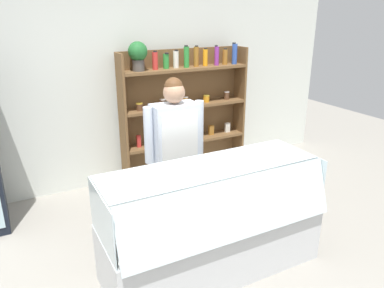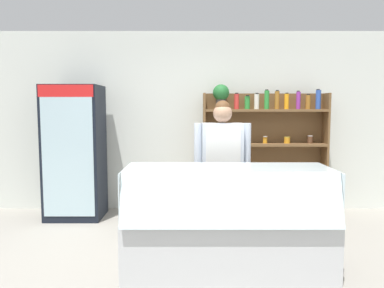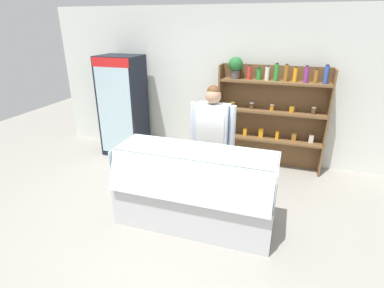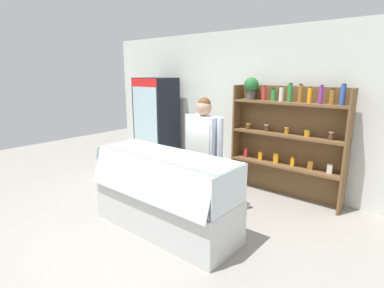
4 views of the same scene
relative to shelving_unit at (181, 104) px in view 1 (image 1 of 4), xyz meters
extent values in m
plane|color=gray|center=(-0.84, -1.99, -1.05)|extent=(12.00, 12.00, 0.00)
cube|color=silver|center=(-0.84, 0.27, 0.30)|extent=(6.80, 0.10, 2.70)
cube|color=brown|center=(0.05, 0.09, -0.17)|extent=(1.79, 0.02, 1.77)
cube|color=brown|center=(-0.83, -0.05, -0.17)|extent=(0.03, 0.28, 1.77)
cube|color=brown|center=(0.93, -0.05, -0.17)|extent=(0.03, 0.28, 1.77)
cube|color=brown|center=(0.05, -0.05, -0.52)|extent=(1.73, 0.28, 0.04)
cube|color=brown|center=(0.05, -0.05, -0.03)|extent=(1.73, 0.28, 0.04)
cube|color=brown|center=(0.05, -0.05, 0.47)|extent=(1.73, 0.28, 0.04)
cylinder|color=#4C4742|center=(-0.60, -0.05, 0.56)|extent=(0.15, 0.15, 0.14)
sphere|color=#22662D|center=(-0.60, -0.05, 0.73)|extent=(0.24, 0.24, 0.24)
cylinder|color=red|center=(-0.37, -0.04, 0.60)|extent=(0.07, 0.07, 0.22)
cylinder|color=black|center=(-0.37, -0.05, 0.71)|extent=(0.05, 0.05, 0.02)
cylinder|color=#2D8C38|center=(-0.21, -0.02, 0.58)|extent=(0.08, 0.08, 0.19)
cylinder|color=black|center=(-0.21, -0.05, 0.68)|extent=(0.05, 0.05, 0.02)
cylinder|color=silver|center=(-0.08, -0.03, 0.60)|extent=(0.07, 0.07, 0.22)
cylinder|color=black|center=(-0.08, -0.05, 0.71)|extent=(0.05, 0.05, 0.02)
cylinder|color=#2D8C38|center=(0.06, -0.06, 0.62)|extent=(0.07, 0.07, 0.27)
cylinder|color=black|center=(0.06, -0.05, 0.76)|extent=(0.05, 0.05, 0.02)
cylinder|color=#9E6623|center=(0.22, -0.04, 0.62)|extent=(0.07, 0.07, 0.26)
cylinder|color=black|center=(0.22, -0.05, 0.75)|extent=(0.04, 0.04, 0.02)
cylinder|color=orange|center=(0.36, -0.04, 0.60)|extent=(0.07, 0.07, 0.22)
cylinder|color=black|center=(0.36, -0.05, 0.72)|extent=(0.04, 0.04, 0.02)
cylinder|color=purple|center=(0.52, -0.07, 0.61)|extent=(0.06, 0.06, 0.25)
cylinder|color=black|center=(0.52, -0.05, 0.75)|extent=(0.04, 0.04, 0.02)
cylinder|color=#9E6623|center=(0.66, -0.05, 0.59)|extent=(0.07, 0.07, 0.20)
cylinder|color=black|center=(0.66, -0.05, 0.70)|extent=(0.05, 0.05, 0.02)
cylinder|color=#3356B2|center=(0.80, -0.07, 0.62)|extent=(0.07, 0.07, 0.27)
cylinder|color=black|center=(0.80, -0.05, 0.77)|extent=(0.05, 0.05, 0.02)
cylinder|color=brown|center=(-0.61, -0.06, 0.03)|extent=(0.09, 0.09, 0.08)
cylinder|color=gold|center=(-0.61, -0.05, 0.08)|extent=(0.09, 0.09, 0.01)
cylinder|color=brown|center=(-0.28, -0.04, 0.04)|extent=(0.08, 0.08, 0.10)
cylinder|color=silver|center=(-0.28, -0.05, 0.10)|extent=(0.08, 0.08, 0.01)
cylinder|color=orange|center=(0.05, -0.04, 0.04)|extent=(0.07, 0.07, 0.09)
cylinder|color=silver|center=(0.05, -0.05, 0.09)|extent=(0.07, 0.07, 0.01)
cylinder|color=orange|center=(0.37, -0.05, 0.03)|extent=(0.09, 0.09, 0.08)
cylinder|color=gold|center=(0.37, -0.05, 0.08)|extent=(0.09, 0.09, 0.01)
cylinder|color=brown|center=(0.71, -0.05, 0.04)|extent=(0.07, 0.07, 0.10)
cylinder|color=silver|center=(0.71, -0.05, 0.10)|extent=(0.08, 0.08, 0.01)
cube|color=red|center=(-0.64, -0.05, -0.42)|extent=(0.05, 0.04, 0.16)
cube|color=orange|center=(-0.36, -0.05, -0.44)|extent=(0.06, 0.04, 0.13)
cube|color=orange|center=(-0.09, -0.05, -0.42)|extent=(0.08, 0.05, 0.16)
cube|color=orange|center=(0.19, -0.05, -0.43)|extent=(0.05, 0.04, 0.15)
cube|color=#9E6623|center=(0.46, -0.05, -0.43)|extent=(0.07, 0.04, 0.14)
cube|color=silver|center=(0.74, -0.05, -0.43)|extent=(0.08, 0.04, 0.14)
cube|color=silver|center=(-0.68, -2.00, -0.78)|extent=(1.95, 0.71, 0.55)
cube|color=white|center=(-0.68, -2.00, -0.48)|extent=(1.89, 0.65, 0.03)
cube|color=silver|center=(-0.68, -2.34, -0.28)|extent=(1.91, 0.16, 0.47)
cube|color=silver|center=(-0.68, -1.95, -0.05)|extent=(1.91, 0.55, 0.01)
cube|color=silver|center=(-1.64, -2.00, -0.28)|extent=(0.01, 0.67, 0.45)
cube|color=silver|center=(0.29, -2.00, -0.28)|extent=(0.01, 0.67, 0.45)
cube|color=tan|center=(-1.49, -1.92, -0.45)|extent=(0.16, 0.14, 0.05)
cube|color=white|center=(-1.49, -2.13, -0.44)|extent=(0.05, 0.03, 0.02)
cube|color=tan|center=(-1.29, -1.92, -0.45)|extent=(0.16, 0.12, 0.04)
cube|color=white|center=(-1.29, -2.13, -0.44)|extent=(0.05, 0.03, 0.02)
cube|color=tan|center=(-1.08, -1.92, -0.45)|extent=(0.16, 0.11, 0.04)
cube|color=white|center=(-1.08, -2.13, -0.44)|extent=(0.05, 0.03, 0.02)
cube|color=tan|center=(-0.88, -1.92, -0.44)|extent=(0.16, 0.12, 0.06)
cube|color=white|center=(-0.88, -2.13, -0.44)|extent=(0.05, 0.03, 0.02)
cube|color=tan|center=(-0.68, -1.92, -0.45)|extent=(0.16, 0.12, 0.04)
cube|color=white|center=(-0.68, -2.13, -0.44)|extent=(0.05, 0.03, 0.02)
cube|color=tan|center=(-0.47, -1.92, -0.44)|extent=(0.16, 0.14, 0.05)
cube|color=white|center=(-0.47, -2.13, -0.44)|extent=(0.05, 0.03, 0.02)
cube|color=tan|center=(-0.27, -1.92, -0.44)|extent=(0.16, 0.13, 0.05)
cube|color=white|center=(-0.27, -2.13, -0.44)|extent=(0.05, 0.03, 0.02)
cube|color=tan|center=(-0.06, -1.92, -0.45)|extent=(0.16, 0.13, 0.04)
cube|color=white|center=(-0.06, -2.13, -0.44)|extent=(0.05, 0.03, 0.02)
cube|color=tan|center=(0.14, -1.92, -0.44)|extent=(0.16, 0.11, 0.05)
cube|color=white|center=(0.14, -2.13, -0.44)|extent=(0.05, 0.03, 0.02)
cylinder|color=#C1706B|center=(-1.47, -2.11, -0.41)|extent=(0.19, 0.14, 0.11)
cylinder|color=#C1706B|center=(-1.25, -2.11, -0.40)|extent=(0.16, 0.13, 0.13)
cylinder|color=#C1706B|center=(-1.03, -2.11, -0.39)|extent=(0.18, 0.17, 0.15)
cylinder|color=white|center=(-0.19, -2.09, -0.37)|extent=(0.07, 0.07, 0.19)
cylinder|color=white|center=(-0.09, -2.09, -0.36)|extent=(0.07, 0.07, 0.21)
cylinder|color=#383D51|center=(-0.77, -1.22, -0.67)|extent=(0.13, 0.13, 0.76)
cylinder|color=#383D51|center=(-0.56, -1.22, -0.67)|extent=(0.13, 0.13, 0.76)
cube|color=silver|center=(-0.67, -1.22, 0.02)|extent=(0.46, 0.24, 0.63)
cube|color=white|center=(-0.67, -1.35, -0.31)|extent=(0.39, 0.01, 1.17)
cylinder|color=silver|center=(-0.95, -1.22, 0.05)|extent=(0.09, 0.09, 0.57)
cylinder|color=silver|center=(-0.38, -1.22, 0.05)|extent=(0.09, 0.09, 0.57)
sphere|color=tan|center=(-0.67, -1.22, 0.45)|extent=(0.21, 0.21, 0.21)
sphere|color=brown|center=(-0.67, -1.21, 0.50)|extent=(0.18, 0.18, 0.18)
camera|label=1|loc=(-2.17, -4.47, 1.20)|focal=35.00mm
camera|label=2|loc=(-1.01, -5.48, 0.51)|focal=35.00mm
camera|label=3|loc=(0.31, -5.08, 1.37)|focal=28.00mm
camera|label=4|loc=(1.85, -4.49, 0.92)|focal=28.00mm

